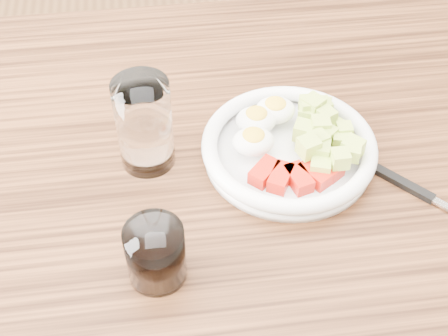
{
  "coord_description": "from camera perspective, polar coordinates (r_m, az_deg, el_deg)",
  "views": [
    {
      "loc": [
        -0.08,
        -0.53,
        1.39
      ],
      "look_at": [
        -0.01,
        0.01,
        0.8
      ],
      "focal_mm": 50.0,
      "sensor_mm": 36.0,
      "label": 1
    }
  ],
  "objects": [
    {
      "name": "coffee_glass",
      "position": [
        0.71,
        -6.27,
        -7.8
      ],
      "size": [
        0.07,
        0.07,
        0.08
      ],
      "color": "white",
      "rests_on": "dining_table"
    },
    {
      "name": "dining_table",
      "position": [
        0.9,
        0.72,
        -6.11
      ],
      "size": [
        1.5,
        0.9,
        0.77
      ],
      "color": "brown",
      "rests_on": "ground"
    },
    {
      "name": "bowl",
      "position": [
        0.85,
        6.03,
        2.12
      ],
      "size": [
        0.24,
        0.24,
        0.06
      ],
      "color": "white",
      "rests_on": "dining_table"
    },
    {
      "name": "water_glass",
      "position": [
        0.82,
        -7.3,
        4.01
      ],
      "size": [
        0.07,
        0.07,
        0.13
      ],
      "primitive_type": "cylinder",
      "color": "white",
      "rests_on": "dining_table"
    },
    {
      "name": "fork",
      "position": [
        0.85,
        17.42,
        -2.11
      ],
      "size": [
        0.14,
        0.16,
        0.01
      ],
      "color": "black",
      "rests_on": "dining_table"
    }
  ]
}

